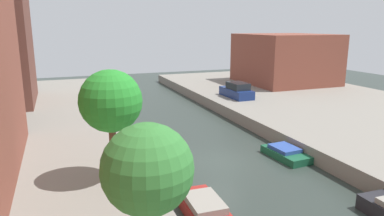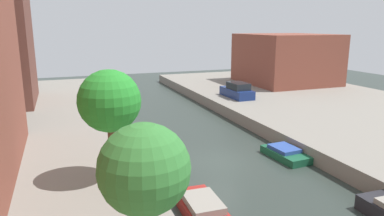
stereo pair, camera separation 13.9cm
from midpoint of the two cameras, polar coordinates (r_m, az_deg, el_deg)
ground_plane at (r=21.88m, az=4.38°, el=-8.63°), size 84.00×84.00×0.00m
low_block_right at (r=46.37m, az=14.64°, el=7.69°), size 10.00×10.40×6.07m
street_tree_1 at (r=10.16m, az=-7.57°, el=-9.82°), size 2.66×2.66×4.50m
street_tree_2 at (r=16.48m, az=-13.18°, el=1.01°), size 2.88×2.88×5.20m
parked_car at (r=36.10m, az=7.10°, el=2.74°), size 1.89×4.31×1.54m
moored_boat_left_2 at (r=15.98m, az=1.67°, el=-15.88°), size 1.75×3.83×0.84m
moored_boat_right_2 at (r=23.11m, az=14.69°, el=-7.05°), size 1.80×3.34×0.69m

